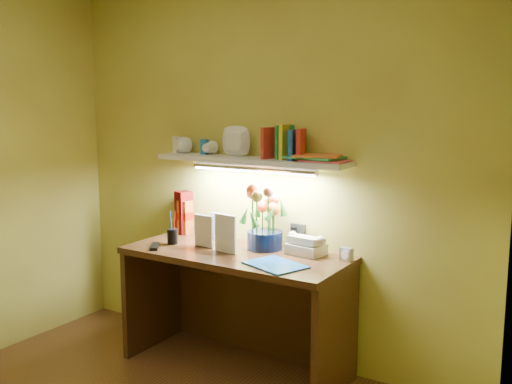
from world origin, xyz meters
TOP-DOWN VIEW (x-y plane):
  - desk at (0.00, 1.20)m, footprint 1.40×0.60m
  - flower_bouquet at (0.11, 1.37)m, footprint 0.31×0.31m
  - telephone at (0.39, 1.38)m, footprint 0.23×0.19m
  - desk_clock at (0.65, 1.38)m, footprint 0.08×0.06m
  - whisky_bottle at (-0.57, 1.42)m, footprint 0.08×0.08m
  - whisky_box at (-0.59, 1.43)m, footprint 0.12×0.12m
  - pen_cup at (-0.46, 1.15)m, footprint 0.07×0.07m
  - art_card at (-0.25, 1.40)m, footprint 0.18×0.07m
  - tv_remote at (-0.49, 1.02)m, footprint 0.13×0.16m
  - blue_folder at (0.36, 1.07)m, footprint 0.39×0.34m
  - desk_book_a at (-0.32, 1.21)m, footprint 0.15×0.04m
  - desk_book_b at (-0.13, 1.17)m, footprint 0.17×0.05m
  - wall_shelf at (0.02, 1.38)m, footprint 1.30×0.30m

SIDE VIEW (x-z plane):
  - desk at x=0.00m, z-range 0.00..0.75m
  - blue_folder at x=0.36m, z-range 0.75..0.76m
  - tv_remote at x=-0.49m, z-range 0.75..0.77m
  - desk_clock at x=0.65m, z-range 0.75..0.83m
  - telephone at x=0.39m, z-range 0.75..0.88m
  - pen_cup at x=-0.46m, z-range 0.75..0.92m
  - art_card at x=-0.25m, z-range 0.75..0.93m
  - desk_book_a at x=-0.32m, z-range 0.75..0.96m
  - desk_book_b at x=-0.13m, z-range 0.75..0.99m
  - whisky_box at x=-0.59m, z-range 0.75..1.05m
  - whisky_bottle at x=-0.57m, z-range 0.75..1.05m
  - flower_bouquet at x=0.11m, z-range 0.75..1.14m
  - wall_shelf at x=0.02m, z-range 1.21..1.45m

